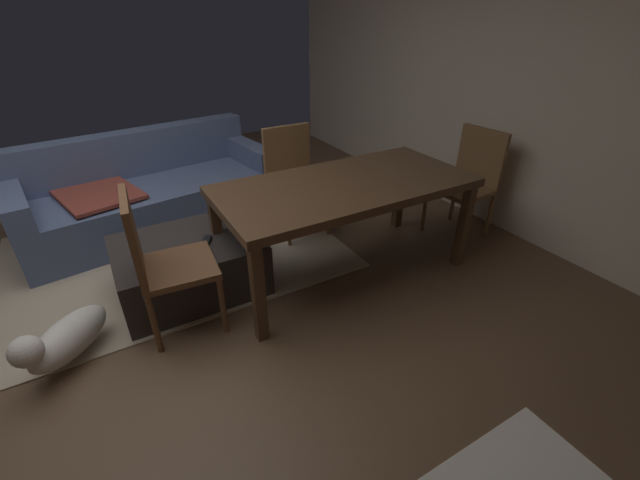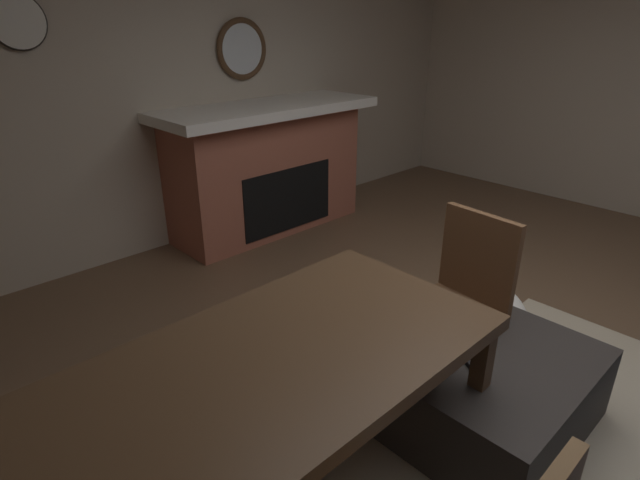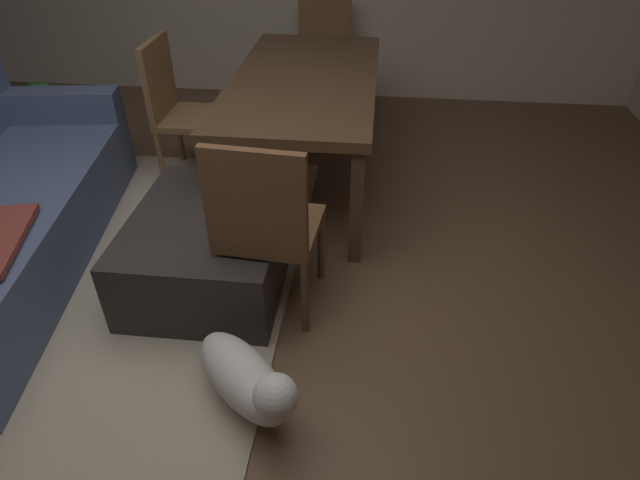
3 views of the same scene
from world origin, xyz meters
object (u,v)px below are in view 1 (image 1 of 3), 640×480
dining_table (345,192)px  dining_chair_west (159,258)px  couch (150,194)px  dining_chair_east (470,177)px  tv_remote (206,242)px  ottoman_coffee_table (190,266)px  small_dog (64,339)px  potted_plant (275,157)px  dining_chair_north (293,175)px

dining_table → dining_chair_west: (-1.30, 0.01, -0.14)m
couch → dining_chair_east: bearing=-32.9°
tv_remote → dining_table: (0.97, -0.25, 0.26)m
ottoman_coffee_table → tv_remote: bearing=-39.4°
dining_table → small_dog: bearing=-179.5°
tv_remote → dining_table: size_ratio=0.09×
couch → dining_chair_west: size_ratio=2.48×
tv_remote → ottoman_coffee_table: bearing=168.7°
ottoman_coffee_table → potted_plant: size_ratio=2.00×
dining_chair_north → tv_remote: bearing=-149.0°
couch → dining_chair_east: size_ratio=2.48×
couch → ottoman_coffee_table: (0.04, -1.23, -0.10)m
dining_table → dining_chair_north: size_ratio=1.96×
potted_plant → dining_table: bearing=-100.3°
dining_chair_north → small_dog: size_ratio=1.74×
tv_remote → dining_chair_east: 2.29m
ottoman_coffee_table → dining_table: 1.23m
dining_chair_east → potted_plant: size_ratio=1.92×
potted_plant → small_dog: 3.08m
tv_remote → small_dog: 0.99m
potted_plant → small_dog: potted_plant is taller
couch → dining_table: (1.12, -1.58, 0.37)m
couch → dining_chair_north: bearing=-33.6°
couch → dining_table: bearing=-54.6°
dining_chair_east → couch: bearing=147.1°
dining_chair_east → potted_plant: bearing=114.3°
dining_table → tv_remote: bearing=165.3°
dining_chair_east → potted_plant: (-0.93, 2.06, -0.26)m
couch → potted_plant: 1.58m
dining_chair_north → dining_table: bearing=-90.0°
potted_plant → small_dog: (-2.27, -2.08, -0.09)m
tv_remote → dining_chair_west: dining_chair_west is taller
dining_chair_east → dining_chair_west: (-2.61, -0.00, 0.00)m
dining_table → dining_chair_east: dining_chair_east is taller
dining_chair_east → dining_chair_north: 1.54m
couch → dining_chair_west: 1.60m
tv_remote → potted_plant: 2.26m
tv_remote → dining_chair_west: (-0.34, -0.25, 0.12)m
potted_plant → dining_chair_north: bearing=-107.0°
couch → ottoman_coffee_table: bearing=-88.2°
couch → ottoman_coffee_table: 1.24m
couch → dining_chair_east: (2.43, -1.57, 0.23)m
dining_chair_west → couch: bearing=83.5°
ottoman_coffee_table → couch: bearing=91.8°
dining_chair_east → dining_chair_west: size_ratio=1.00×
dining_chair_east → dining_chair_west: same height
dining_table → small_dog: size_ratio=3.41×
tv_remote → potted_plant: size_ratio=0.33×
dining_chair_west → potted_plant: size_ratio=1.92×
ottoman_coffee_table → small_dog: (-0.81, -0.37, -0.02)m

